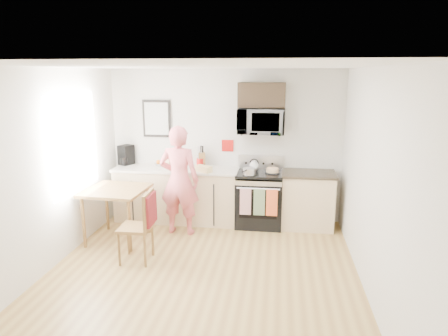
# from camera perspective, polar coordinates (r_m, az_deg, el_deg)

# --- Properties ---
(floor) EXTENTS (4.60, 4.60, 0.00)m
(floor) POSITION_cam_1_polar(r_m,az_deg,el_deg) (5.22, -3.49, -15.56)
(floor) COLOR olive
(floor) RESTS_ON ground
(back_wall) EXTENTS (4.00, 0.04, 2.60)m
(back_wall) POSITION_cam_1_polar(r_m,az_deg,el_deg) (6.94, 0.12, 3.24)
(back_wall) COLOR beige
(back_wall) RESTS_ON floor
(front_wall) EXTENTS (4.00, 0.04, 2.60)m
(front_wall) POSITION_cam_1_polar(r_m,az_deg,el_deg) (2.66, -14.09, -14.43)
(front_wall) COLOR beige
(front_wall) RESTS_ON floor
(left_wall) EXTENTS (0.04, 4.60, 2.60)m
(left_wall) POSITION_cam_1_polar(r_m,az_deg,el_deg) (5.49, -24.64, -0.73)
(left_wall) COLOR beige
(left_wall) RESTS_ON floor
(right_wall) EXTENTS (0.04, 4.60, 2.60)m
(right_wall) POSITION_cam_1_polar(r_m,az_deg,el_deg) (4.75, 20.65, -2.41)
(right_wall) COLOR beige
(right_wall) RESTS_ON floor
(ceiling) EXTENTS (4.00, 4.60, 0.04)m
(ceiling) POSITION_cam_1_polar(r_m,az_deg,el_deg) (4.57, -3.97, 14.33)
(ceiling) COLOR white
(ceiling) RESTS_ON back_wall
(window) EXTENTS (0.06, 1.40, 1.50)m
(window) POSITION_cam_1_polar(r_m,az_deg,el_deg) (6.09, -20.59, 3.34)
(window) COLOR silver
(window) RESTS_ON left_wall
(cabinet_left) EXTENTS (2.10, 0.60, 0.90)m
(cabinet_left) POSITION_cam_1_polar(r_m,az_deg,el_deg) (7.01, -6.73, -3.90)
(cabinet_left) COLOR #D0B785
(cabinet_left) RESTS_ON floor
(countertop_left) EXTENTS (2.14, 0.64, 0.04)m
(countertop_left) POSITION_cam_1_polar(r_m,az_deg,el_deg) (6.89, -6.83, -0.17)
(countertop_left) COLOR silver
(countertop_left) RESTS_ON cabinet_left
(cabinet_right) EXTENTS (0.84, 0.60, 0.90)m
(cabinet_right) POSITION_cam_1_polar(r_m,az_deg,el_deg) (6.81, 11.81, -4.63)
(cabinet_right) COLOR #D0B785
(cabinet_right) RESTS_ON floor
(countertop_right) EXTENTS (0.88, 0.64, 0.04)m
(countertop_right) POSITION_cam_1_polar(r_m,az_deg,el_deg) (6.68, 12.00, -0.79)
(countertop_right) COLOR black
(countertop_right) RESTS_ON cabinet_right
(range) EXTENTS (0.76, 0.70, 1.16)m
(range) POSITION_cam_1_polar(r_m,az_deg,el_deg) (6.78, 5.04, -4.59)
(range) COLOR black
(range) RESTS_ON floor
(microwave) EXTENTS (0.76, 0.51, 0.42)m
(microwave) POSITION_cam_1_polar(r_m,az_deg,el_deg) (6.60, 5.32, 6.70)
(microwave) COLOR silver
(microwave) RESTS_ON back_wall
(upper_cabinet) EXTENTS (0.76, 0.35, 0.40)m
(upper_cabinet) POSITION_cam_1_polar(r_m,az_deg,el_deg) (6.61, 5.42, 10.36)
(upper_cabinet) COLOR black
(upper_cabinet) RESTS_ON back_wall
(wall_art) EXTENTS (0.50, 0.04, 0.65)m
(wall_art) POSITION_cam_1_polar(r_m,az_deg,el_deg) (7.12, -9.59, 6.97)
(wall_art) COLOR black
(wall_art) RESTS_ON back_wall
(wall_trivet) EXTENTS (0.20, 0.02, 0.20)m
(wall_trivet) POSITION_cam_1_polar(r_m,az_deg,el_deg) (6.92, 0.52, 3.21)
(wall_trivet) COLOR #A2110D
(wall_trivet) RESTS_ON back_wall
(person) EXTENTS (0.66, 0.46, 1.75)m
(person) POSITION_cam_1_polar(r_m,az_deg,el_deg) (6.34, -6.41, -1.79)
(person) COLOR #D73B4F
(person) RESTS_ON floor
(dining_table) EXTENTS (0.88, 0.88, 0.82)m
(dining_table) POSITION_cam_1_polar(r_m,az_deg,el_deg) (6.28, -15.16, -3.72)
(dining_table) COLOR brown
(dining_table) RESTS_ON floor
(chair) EXTENTS (0.48, 0.43, 0.99)m
(chair) POSITION_cam_1_polar(r_m,az_deg,el_deg) (5.50, -11.23, -6.89)
(chair) COLOR brown
(chair) RESTS_ON floor
(knife_block) EXTENTS (0.15, 0.18, 0.25)m
(knife_block) POSITION_cam_1_polar(r_m,az_deg,el_deg) (6.94, -3.20, 1.24)
(knife_block) COLOR brown
(knife_block) RESTS_ON countertop_left
(utensil_crock) EXTENTS (0.12, 0.12, 0.37)m
(utensil_crock) POSITION_cam_1_polar(r_m,az_deg,el_deg) (6.89, -3.44, 1.33)
(utensil_crock) COLOR #A2110D
(utensil_crock) RESTS_ON countertop_left
(fruit_bowl) EXTENTS (0.27, 0.27, 0.10)m
(fruit_bowl) POSITION_cam_1_polar(r_m,az_deg,el_deg) (7.09, -9.13, 0.63)
(fruit_bowl) COLOR silver
(fruit_bowl) RESTS_ON countertop_left
(milk_carton) EXTENTS (0.10, 0.10, 0.23)m
(milk_carton) POSITION_cam_1_polar(r_m,az_deg,el_deg) (6.90, -8.01, 0.97)
(milk_carton) COLOR tan
(milk_carton) RESTS_ON countertop_left
(coffee_maker) EXTENTS (0.27, 0.32, 0.35)m
(coffee_maker) POSITION_cam_1_polar(r_m,az_deg,el_deg) (7.28, -13.83, 1.75)
(coffee_maker) COLOR black
(coffee_maker) RESTS_ON countertop_left
(bread_bag) EXTENTS (0.30, 0.26, 0.10)m
(bread_bag) POSITION_cam_1_polar(r_m,az_deg,el_deg) (6.57, -2.92, -0.11)
(bread_bag) COLOR #D2B96E
(bread_bag) RESTS_ON countertop_left
(cake) EXTENTS (0.24, 0.24, 0.08)m
(cake) POSITION_cam_1_polar(r_m,az_deg,el_deg) (6.61, 6.93, -0.37)
(cake) COLOR black
(cake) RESTS_ON range
(kettle) EXTENTS (0.17, 0.17, 0.21)m
(kettle) POSITION_cam_1_polar(r_m,az_deg,el_deg) (6.70, 4.32, 0.34)
(kettle) COLOR silver
(kettle) RESTS_ON range
(pot) EXTENTS (0.21, 0.34, 0.10)m
(pot) POSITION_cam_1_polar(r_m,az_deg,el_deg) (6.46, 3.65, -0.47)
(pot) COLOR silver
(pot) RESTS_ON range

